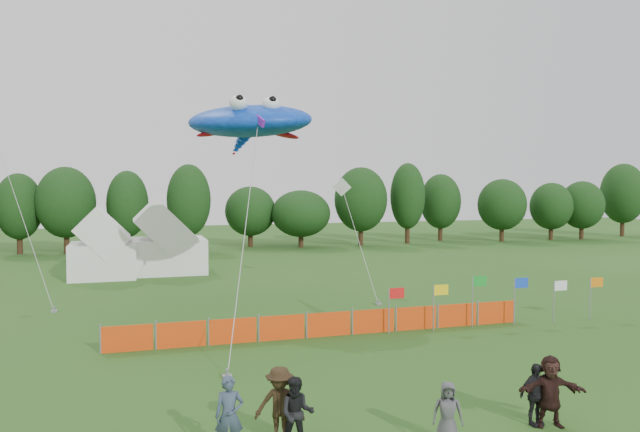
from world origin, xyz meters
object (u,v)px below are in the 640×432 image
object	(u,v)px
barrier_fence	(329,324)
spectator_a	(229,416)
tent_left	(103,249)
spectator_d	(535,394)
spectator_b	(297,414)
spectator_e	(448,413)
spectator_f	(550,391)
spectator_c	(280,405)
stingray_kite	(249,122)
tent_right	(165,245)

from	to	relation	value
barrier_fence	spectator_a	bearing A→B (deg)	-119.61
tent_left	spectator_d	world-z (taller)	tent_left
spectator_b	spectator_e	size ratio (longest dim) A/B	1.14
spectator_e	spectator_a	bearing A→B (deg)	-170.20
tent_left	spectator_f	size ratio (longest dim) A/B	2.31
spectator_c	spectator_f	xyz separation A→B (m)	(6.99, -1.06, -0.01)
stingray_kite	spectator_d	bearing A→B (deg)	-77.47
spectator_c	stingray_kite	xyz separation A→B (m)	(2.60, 17.49, 8.54)
barrier_fence	spectator_c	world-z (taller)	spectator_c
spectator_a	spectator_c	distance (m)	1.30
stingray_kite	spectator_c	bearing A→B (deg)	-98.45
tent_left	spectator_a	distance (m)	30.24
spectator_d	tent_left	bearing A→B (deg)	104.88
barrier_fence	spectator_e	xyz separation A→B (m)	(-0.54, -11.03, 0.27)
spectator_e	stingray_kite	size ratio (longest dim) A/B	0.08
spectator_a	spectator_b	xyz separation A→B (m)	(1.58, -0.21, -0.05)
tent_left	spectator_b	xyz separation A→B (m)	(5.39, -30.19, -1.05)
tent_right	spectator_a	bearing A→B (deg)	-90.62
spectator_b	spectator_d	xyz separation A→B (m)	(6.37, -0.39, -0.06)
spectator_c	spectator_e	bearing A→B (deg)	3.33
barrier_fence	stingray_kite	world-z (taller)	stingray_kite
tent_right	barrier_fence	world-z (taller)	tent_right
spectator_d	spectator_e	size ratio (longest dim) A/B	1.07
spectator_a	spectator_c	world-z (taller)	spectator_c
spectator_f	stingray_kite	distance (m)	20.89
spectator_b	spectator_c	distance (m)	0.56
tent_right	spectator_d	world-z (taller)	tent_right
barrier_fence	tent_left	bearing A→B (deg)	115.57
spectator_a	spectator_e	size ratio (longest dim) A/B	1.21
spectator_a	spectator_e	distance (m)	5.27
spectator_c	spectator_d	bearing A→B (deg)	13.41
spectator_b	spectator_f	bearing A→B (deg)	11.54
spectator_c	stingray_kite	size ratio (longest dim) A/B	0.09
tent_right	spectator_a	world-z (taller)	tent_right
barrier_fence	spectator_c	size ratio (longest dim) A/B	9.42
spectator_b	spectator_d	distance (m)	6.38
tent_left	barrier_fence	xyz separation A→B (m)	(9.53, -19.91, -1.43)
spectator_c	spectator_f	size ratio (longest dim) A/B	1.01
spectator_d	spectator_f	distance (m)	0.39
tent_left	spectator_c	distance (m)	30.17
tent_right	spectator_f	distance (m)	32.82
tent_left	stingray_kite	xyz separation A→B (m)	(7.68, -12.24, 7.57)
tent_right	spectator_f	size ratio (longest dim) A/B	3.01
spectator_b	stingray_kite	bearing A→B (deg)	99.34
spectator_d	stingray_kite	bearing A→B (deg)	96.38
barrier_fence	spectator_a	xyz separation A→B (m)	(-5.72, -10.06, 0.43)
spectator_c	spectator_d	xyz separation A→B (m)	(6.67, -0.85, -0.13)
spectator_e	stingray_kite	bearing A→B (deg)	114.38
tent_right	spectator_d	xyz separation A→B (m)	(7.61, -31.63, -1.19)
tent_left	spectator_d	bearing A→B (deg)	-68.97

